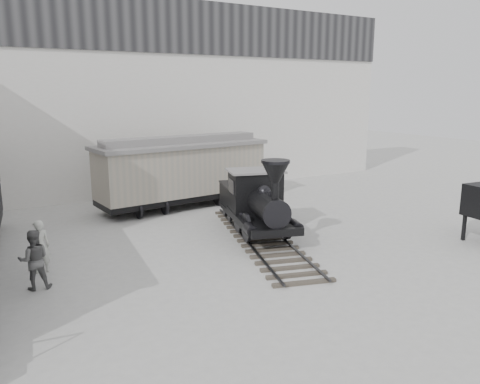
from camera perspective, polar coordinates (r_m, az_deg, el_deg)
ground at (r=15.93m, az=6.04°, el=-9.63°), size 90.00×90.00×0.00m
north_wall at (r=28.31m, az=-12.01°, el=11.20°), size 34.00×2.51×11.00m
locomotive at (r=19.38m, az=2.14°, el=-1.70°), size 4.62×9.83×3.40m
boxcar at (r=24.33m, az=-7.05°, el=2.68°), size 9.23×3.71×3.68m
visitor_a at (r=16.82m, az=-23.24°, el=-6.12°), size 0.66×0.43×1.81m
visitor_b at (r=15.53m, az=-23.82°, el=-7.56°), size 0.99×0.81×1.86m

